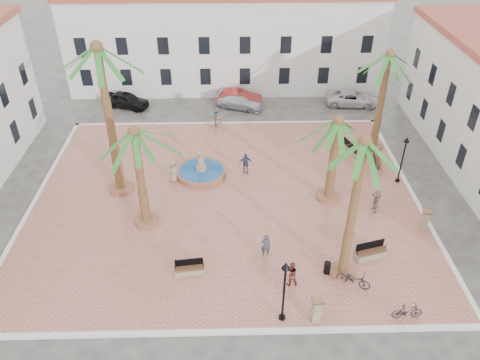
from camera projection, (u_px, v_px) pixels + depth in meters
The scene contains 35 objects.
ground at pixel (225, 199), 32.16m from camera, with size 120.00×120.00×0.00m, color #56544F.
plaza at pixel (225, 198), 32.12m from camera, with size 26.00×22.00×0.15m, color #BF715F.
kerb_n at pixel (226, 123), 41.16m from camera, with size 26.30×0.30×0.16m, color silver.
kerb_s at pixel (225, 332), 23.08m from camera, with size 26.30×0.30×0.16m, color silver.
kerb_e at pixel (413, 196), 32.38m from camera, with size 0.30×22.30×0.16m, color silver.
kerb_w at pixel (35, 201), 31.86m from camera, with size 0.30×22.30×0.16m, color silver.
building_north at pixel (225, 38), 45.89m from camera, with size 30.40×7.40×9.50m.
fountain at pixel (201, 171), 34.32m from camera, with size 3.73×3.73×1.93m.
palm_nw at pixel (99, 64), 27.68m from camera, with size 5.62×5.62×10.58m.
palm_sw at pixel (135, 144), 26.72m from camera, with size 5.04×5.04×6.90m.
palm_s at pixel (362, 157), 21.89m from camera, with size 4.74×4.74×8.87m.
palm_e at pixel (337, 132), 29.15m from camera, with size 5.39×5.39×6.31m.
palm_ne at pixel (388, 65), 33.77m from camera, with size 5.08×5.08×8.07m.
bench_s at pixel (190, 270), 26.13m from camera, with size 1.73×0.71×0.89m.
bench_se at pixel (371, 253), 27.16m from camera, with size 2.00×1.07×1.01m.
bench_e at pixel (376, 165), 34.94m from camera, with size 0.97×2.04×1.04m.
bench_ne at pixel (351, 150), 36.77m from camera, with size 1.20×2.04×1.03m.
lamppost_s at pixel (285, 282), 22.18m from camera, with size 0.43×0.43×3.92m.
lamppost_e at pixel (404, 152), 32.30m from camera, with size 0.39×0.39×3.63m.
bollard_se at pixel (317, 309), 23.17m from camera, with size 0.60×0.60×1.53m.
bollard_n at pixel (219, 124), 39.43m from camera, with size 0.52×0.52×1.28m.
bollard_e at pixel (425, 220), 28.99m from camera, with size 0.58×0.58×1.41m.
litter_bin at pixel (327, 268), 26.08m from camera, with size 0.38×0.38×0.74m, color black.
cyclist_a at pixel (266, 245), 27.02m from camera, with size 0.57×0.37×1.55m, color #323848.
bicycle_a at pixel (354, 279), 25.24m from camera, with size 0.65×1.86×0.98m, color black.
cyclist_b at pixel (291, 274), 25.15m from camera, with size 0.76×0.59×1.55m, color maroon.
bicycle_b at pixel (407, 311), 23.44m from camera, with size 0.45×1.59×0.96m, color black.
pedestrian_fountain_a at pixel (173, 171), 33.23m from camera, with size 0.82×0.53×1.67m, color gray.
pedestrian_fountain_b at pixel (245, 163), 34.17m from camera, with size 0.95×0.40×1.62m, color #323E5D.
pedestrian_north at pixel (216, 117), 40.13m from camera, with size 1.10×0.63×1.70m, color #48484C.
pedestrian_east at pixel (376, 201), 30.43m from camera, with size 1.49×0.47×1.60m, color gray.
car_black at pixel (126, 100), 43.64m from camera, with size 1.71×4.25×1.45m, color black.
car_red at pixel (239, 98), 44.05m from camera, with size 1.52×4.36×1.44m, color #B02423.
car_silver at pixel (240, 101), 43.53m from camera, with size 1.81×4.44×1.29m, color silver.
car_white at pixel (352, 98), 44.03m from camera, with size 2.24×4.85×1.35m, color silver.
Camera 1 is at (0.37, -25.70, 19.40)m, focal length 35.00 mm.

